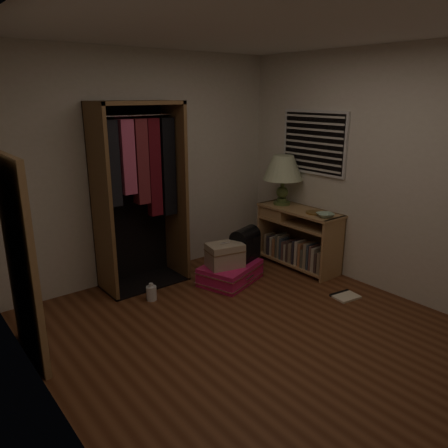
{
  "coord_description": "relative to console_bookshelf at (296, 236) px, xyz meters",
  "views": [
    {
      "loc": [
        -2.44,
        -2.5,
        2.12
      ],
      "look_at": [
        0.3,
        0.95,
        0.8
      ],
      "focal_mm": 35.0,
      "sensor_mm": 36.0,
      "label": 1
    }
  ],
  "objects": [
    {
      "name": "floor_mirror",
      "position": [
        -3.24,
        -0.04,
        0.46
      ],
      "size": [
        0.06,
        0.8,
        1.7
      ],
      "color": "#A17A4E",
      "rests_on": "ground"
    },
    {
      "name": "console_bookshelf",
      "position": [
        0.0,
        0.0,
        0.0
      ],
      "size": [
        0.42,
        1.12,
        0.75
      ],
      "color": "#A77E51",
      "rests_on": "ground"
    },
    {
      "name": "ceramic_bowl",
      "position": [
        -0.05,
        -0.47,
        0.38
      ],
      "size": [
        0.26,
        0.26,
        0.05
      ],
      "primitive_type": "imported",
      "rotation": [
        0.0,
        0.0,
        -0.43
      ],
      "color": "#99B8A0",
      "rests_on": "console_bookshelf"
    },
    {
      "name": "pink_suitcase",
      "position": [
        -0.98,
        0.12,
        -0.28
      ],
      "size": [
        0.84,
        0.72,
        0.22
      ],
      "rotation": [
        0.0,
        0.0,
        0.32
      ],
      "color": "#CE195A",
      "rests_on": "ground"
    },
    {
      "name": "black_bag",
      "position": [
        -0.74,
        0.14,
        0.03
      ],
      "size": [
        0.41,
        0.33,
        0.39
      ],
      "rotation": [
        0.0,
        0.0,
        0.31
      ],
      "color": "black",
      "rests_on": "pink_suitcase"
    },
    {
      "name": "white_jug",
      "position": [
        -1.94,
        0.27,
        -0.31
      ],
      "size": [
        0.13,
        0.13,
        0.19
      ],
      "rotation": [
        0.0,
        0.0,
        -0.26
      ],
      "color": "silver",
      "rests_on": "ground"
    },
    {
      "name": "ground",
      "position": [
        -1.54,
        -1.04,
        -0.39
      ],
      "size": [
        4.0,
        4.0,
        0.0
      ],
      "primitive_type": "plane",
      "color": "#582E19",
      "rests_on": "ground"
    },
    {
      "name": "floor_book",
      "position": [
        -0.26,
        -0.97,
        -0.38
      ],
      "size": [
        0.3,
        0.25,
        0.03
      ],
      "rotation": [
        0.0,
        0.0,
        -0.14
      ],
      "color": "#EDE3C7",
      "rests_on": "ground"
    },
    {
      "name": "train_case",
      "position": [
        -1.07,
        0.1,
        -0.03
      ],
      "size": [
        0.45,
        0.36,
        0.29
      ],
      "rotation": [
        0.0,
        0.0,
        -0.22
      ],
      "color": "tan",
      "rests_on": "pink_suitcase"
    },
    {
      "name": "open_wardrobe",
      "position": [
        -1.73,
        0.73,
        0.83
      ],
      "size": [
        1.05,
        0.5,
        2.05
      ],
      "color": "brown",
      "rests_on": "ground"
    },
    {
      "name": "room_walls",
      "position": [
        -1.46,
        -0.99,
        1.11
      ],
      "size": [
        3.52,
        4.02,
        2.6
      ],
      "color": "beige",
      "rests_on": "ground"
    },
    {
      "name": "table_lamp",
      "position": [
        0.0,
        0.28,
        0.82
      ],
      "size": [
        0.59,
        0.59,
        0.63
      ],
      "rotation": [
        0.0,
        0.0,
        0.2
      ],
      "color": "#465B2C",
      "rests_on": "console_bookshelf"
    },
    {
      "name": "brass_tray",
      "position": [
        0.0,
        -0.28,
        0.37
      ],
      "size": [
        0.24,
        0.24,
        0.01
      ],
      "rotation": [
        0.0,
        0.0,
        -0.07
      ],
      "color": "#A17D3E",
      "rests_on": "console_bookshelf"
    }
  ]
}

